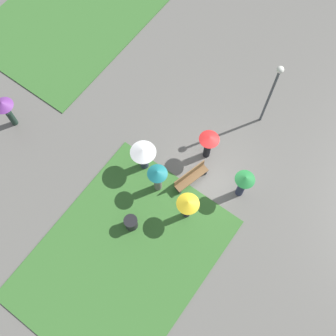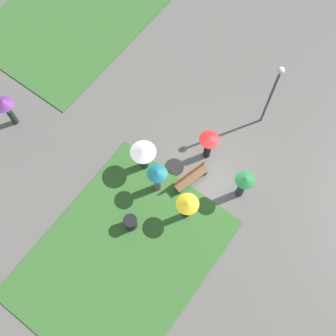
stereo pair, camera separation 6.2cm
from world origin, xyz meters
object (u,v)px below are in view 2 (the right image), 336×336
park_bench (190,177)px  crowd_person_white (143,154)px  crowd_person_teal (157,177)px  crowd_person_yellow (187,206)px  lamp_post (273,89)px  crowd_person_red (209,143)px  crowd_person_green (243,183)px  trash_bin (131,223)px  lone_walker_far_path (6,107)px

park_bench → crowd_person_white: 2.47m
crowd_person_teal → crowd_person_white: bearing=-52.6°
crowd_person_yellow → crowd_person_white: size_ratio=1.03×
lamp_post → crowd_person_red: lamp_post is taller
crowd_person_yellow → crowd_person_green: bearing=63.6°
trash_bin → crowd_person_white: bearing=25.8°
crowd_person_green → lone_walker_far_path: bearing=113.0°
crowd_person_white → trash_bin: bearing=-110.9°
crowd_person_red → park_bench: bearing=163.4°
lamp_post → crowd_person_red: size_ratio=2.29×
lone_walker_far_path → park_bench: bearing=-165.6°
lamp_post → trash_bin: size_ratio=5.33×
crowd_person_teal → crowd_person_white: (0.51, 1.19, 0.04)m
park_bench → lone_walker_far_path: size_ratio=0.94×
lamp_post → lone_walker_far_path: 12.54m
park_bench → lone_walker_far_path: bearing=122.0°
crowd_person_red → crowd_person_teal: 2.91m
crowd_person_red → lone_walker_far_path: (-4.24, 8.84, 0.12)m
park_bench → crowd_person_teal: size_ratio=0.93×
trash_bin → crowd_person_white: crowd_person_white is taller
crowd_person_yellow → lamp_post: bearing=92.7°
crowd_person_green → crowd_person_yellow: bearing=155.1°
crowd_person_yellow → crowd_person_red: bearing=111.6°
park_bench → crowd_person_white: bearing=122.7°
lamp_post → trash_bin: (-8.23, 1.88, -2.40)m
lone_walker_far_path → crowd_person_green: bearing=-164.8°
lamp_post → trash_bin: 8.77m
crowd_person_teal → crowd_person_white: crowd_person_teal is taller
trash_bin → crowd_person_teal: crowd_person_teal is taller
park_bench → crowd_person_white: (-0.68, 2.20, 0.89)m
crowd_person_white → lone_walker_far_path: bearing=149.5°
crowd_person_red → lone_walker_far_path: lone_walker_far_path is taller
crowd_person_red → crowd_person_yellow: crowd_person_red is taller
park_bench → trash_bin: bearing=-179.1°
crowd_person_teal → crowd_person_yellow: crowd_person_teal is taller
crowd_person_white → lamp_post: bearing=13.1°
lamp_post → lone_walker_far_path: (-7.49, 9.97, -1.37)m
trash_bin → crowd_person_yellow: (1.89, -1.73, 0.99)m
crowd_person_teal → lone_walker_far_path: (-1.47, 7.96, 0.12)m
trash_bin → crowd_person_yellow: crowd_person_yellow is taller
trash_bin → crowd_person_yellow: size_ratio=0.43×
lamp_post → trash_bin: lamp_post is taller
lamp_post → crowd_person_yellow: lamp_post is taller
lamp_post → park_bench: bearing=168.3°
trash_bin → crowd_person_red: (4.97, -0.76, 0.91)m
crowd_person_red → crowd_person_yellow: 3.24m
trash_bin → crowd_person_green: (4.24, -3.12, 0.93)m
crowd_person_teal → trash_bin: bearing=64.0°
lamp_post → crowd_person_white: 6.53m
trash_bin → lone_walker_far_path: lone_walker_far_path is taller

